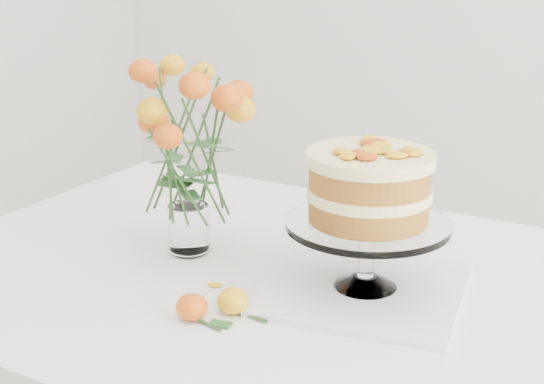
# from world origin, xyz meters

# --- Properties ---
(table) EXTENTS (1.43, 0.93, 0.76)m
(table) POSITION_xyz_m (0.00, 0.00, 0.67)
(table) COLOR tan
(table) RESTS_ON ground
(napkin) EXTENTS (0.36, 0.36, 0.01)m
(napkin) POSITION_xyz_m (0.11, 0.01, 0.76)
(napkin) COLOR silver
(napkin) RESTS_ON table
(cake_stand) EXTENTS (0.27, 0.27, 0.24)m
(cake_stand) POSITION_xyz_m (0.11, 0.01, 0.93)
(cake_stand) COLOR white
(cake_stand) RESTS_ON napkin
(rose_vase) EXTENTS (0.30, 0.30, 0.38)m
(rose_vase) POSITION_xyz_m (-0.24, -0.00, 0.98)
(rose_vase) COLOR white
(rose_vase) RESTS_ON table
(loose_rose_near) EXTENTS (0.09, 0.05, 0.04)m
(loose_rose_near) POSITION_xyz_m (-0.04, -0.17, 0.78)
(loose_rose_near) COLOR yellow
(loose_rose_near) RESTS_ON table
(loose_rose_far) EXTENTS (0.09, 0.05, 0.04)m
(loose_rose_far) POSITION_xyz_m (-0.09, -0.22, 0.78)
(loose_rose_far) COLOR #CC6609
(loose_rose_far) RESTS_ON table
(stray_petal_a) EXTENTS (0.03, 0.02, 0.00)m
(stray_petal_a) POSITION_xyz_m (-0.12, -0.10, 0.76)
(stray_petal_a) COLOR #E2A90E
(stray_petal_a) RESTS_ON table
(stray_petal_b) EXTENTS (0.03, 0.02, 0.00)m
(stray_petal_b) POSITION_xyz_m (-0.02, -0.14, 0.76)
(stray_petal_b) COLOR #E2A90E
(stray_petal_b) RESTS_ON table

